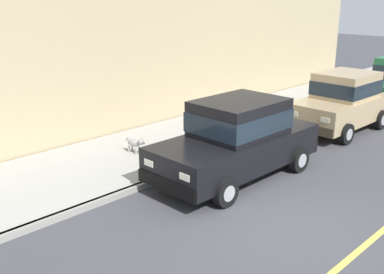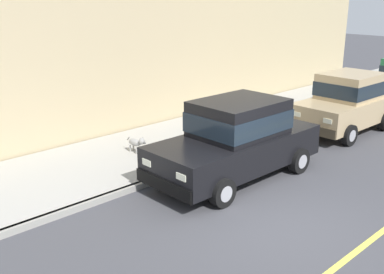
# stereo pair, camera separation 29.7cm
# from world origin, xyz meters

# --- Properties ---
(ground_plane) EXTENTS (80.00, 80.00, 0.00)m
(ground_plane) POSITION_xyz_m (0.00, 0.00, 0.00)
(ground_plane) COLOR #424247
(curb) EXTENTS (0.16, 64.00, 0.14)m
(curb) POSITION_xyz_m (-3.20, 0.00, 0.07)
(curb) COLOR gray
(curb) RESTS_ON ground
(sidewalk) EXTENTS (3.60, 64.00, 0.14)m
(sidewalk) POSITION_xyz_m (-5.00, 0.00, 0.07)
(sidewalk) COLOR #A8A59E
(sidewalk) RESTS_ON ground
(lane_centre_line) EXTENTS (0.12, 57.60, 0.01)m
(lane_centre_line) POSITION_xyz_m (1.60, 0.00, 0.00)
(lane_centre_line) COLOR #E0D64C
(lane_centre_line) RESTS_ON ground
(car_black_sedan) EXTENTS (2.07, 4.62, 1.92)m
(car_black_sedan) POSITION_xyz_m (-2.12, 1.17, 0.98)
(car_black_sedan) COLOR black
(car_black_sedan) RESTS_ON ground
(car_tan_hatchback) EXTENTS (2.02, 3.84, 1.88)m
(car_tan_hatchback) POSITION_xyz_m (-2.23, 6.67, 0.98)
(car_tan_hatchback) COLOR tan
(car_tan_hatchback) RESTS_ON ground
(dog_grey) EXTENTS (0.76, 0.23, 0.49)m
(dog_grey) POSITION_xyz_m (-4.91, 0.27, 0.43)
(dog_grey) COLOR #999691
(dog_grey) RESTS_ON sidewalk
(fire_hydrant) EXTENTS (0.34, 0.24, 0.72)m
(fire_hydrant) POSITION_xyz_m (-3.65, 3.22, 0.48)
(fire_hydrant) COLOR gold
(fire_hydrant) RESTS_ON sidewalk
(building_facade) EXTENTS (0.50, 20.00, 4.68)m
(building_facade) POSITION_xyz_m (-7.10, 4.89, 2.34)
(building_facade) COLOR tan
(building_facade) RESTS_ON ground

